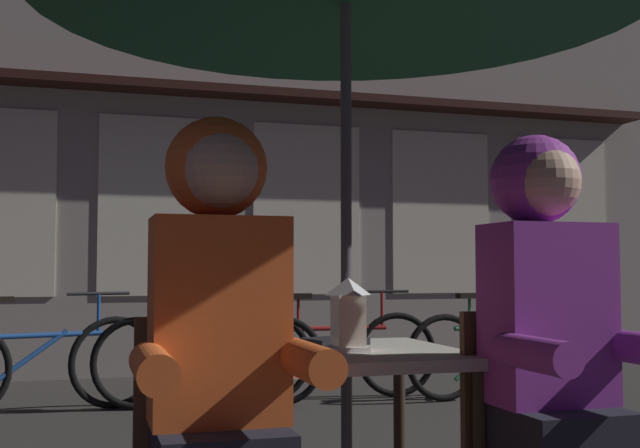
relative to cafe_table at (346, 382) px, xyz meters
The scene contains 11 objects.
cafe_table is the anchor object (origin of this frame).
lantern 0.23m from the cafe_table, 102.09° to the right, with size 0.11×0.11×0.23m.
chair_right 0.62m from the cafe_table, 37.55° to the right, with size 0.40×0.40×0.87m.
person_left_hooded 0.67m from the cafe_table, 138.43° to the right, with size 0.45×0.56×1.40m.
person_right_hooded 0.67m from the cafe_table, 41.57° to the right, with size 0.45×0.56×1.40m.
shopfront_building 5.95m from the cafe_table, 83.95° to the left, with size 10.00×0.93×6.20m.
bicycle_second 3.51m from the cafe_table, 108.24° to the left, with size 1.65×0.43×0.84m.
bicycle_third 3.28m from the cafe_table, 89.03° to the left, with size 1.67×0.30×0.84m.
bicycle_fourth 3.52m from the cafe_table, 72.95° to the left, with size 1.68×0.10×0.84m.
bicycle_fifth 3.87m from the cafe_table, 53.10° to the left, with size 1.68×0.18×0.84m.
book 0.20m from the cafe_table, 85.56° to the left, with size 0.20×0.14×0.02m, color black.
Camera 1 is at (-0.81, -2.39, 1.00)m, focal length 43.80 mm.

